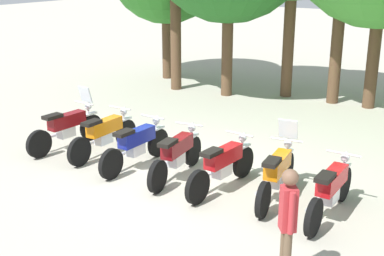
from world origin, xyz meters
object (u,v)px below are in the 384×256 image
motorcycle_2 (136,144)px  motorcycle_3 (177,154)px  motorcycle_0 (67,127)px  person_0 (288,218)px  motorcycle_5 (277,172)px  motorcycle_4 (223,164)px  motorcycle_1 (104,134)px  motorcycle_6 (331,189)px

motorcycle_2 → motorcycle_3: same height
motorcycle_0 → motorcycle_3: 3.15m
motorcycle_3 → person_0: bearing=-131.2°
motorcycle_3 → motorcycle_5: (2.10, 0.17, 0.01)m
motorcycle_5 → person_0: person_0 is taller
motorcycle_0 → motorcycle_2: size_ratio=1.00×
motorcycle_3 → motorcycle_4: same height
motorcycle_1 → motorcycle_5: bearing=-90.2°
motorcycle_0 → motorcycle_1: size_ratio=1.00×
motorcycle_0 → motorcycle_6: size_ratio=1.00×
person_0 → motorcycle_2: bearing=115.5°
motorcycle_1 → person_0: (5.38, -2.42, 0.47)m
motorcycle_1 → motorcycle_0: bearing=96.0°
motorcycle_4 → person_0: bearing=-130.3°
motorcycle_4 → person_0: (2.22, -2.23, 0.47)m
motorcycle_0 → person_0: 6.85m
motorcycle_6 → person_0: (0.12, -2.24, 0.47)m
motorcycle_5 → motorcycle_0: bearing=83.5°
motorcycle_1 → motorcycle_6: same height
person_0 → motorcycle_6: bearing=56.0°
motorcycle_1 → motorcycle_6: (5.26, -0.18, 0.00)m
motorcycle_5 → person_0: (1.18, -2.40, 0.46)m
motorcycle_2 → motorcycle_5: bearing=-85.9°
motorcycle_0 → motorcycle_4: bearing=-86.8°
motorcycle_6 → person_0: bearing=-176.9°
motorcycle_4 → motorcycle_5: 1.06m
motorcycle_1 → motorcycle_2: same height
motorcycle_4 → motorcycle_6: 2.10m
motorcycle_3 → motorcycle_5: size_ratio=1.00×
motorcycle_1 → motorcycle_5: 4.21m
motorcycle_6 → person_0: person_0 is taller
motorcycle_2 → motorcycle_4: (2.11, -0.02, 0.00)m
motorcycle_1 → motorcycle_4: same height
motorcycle_3 → motorcycle_0: bearing=81.6°
motorcycle_1 → motorcycle_3: bearing=-95.1°
motorcycle_4 → motorcycle_6: size_ratio=1.00×
motorcycle_2 → motorcycle_6: 4.21m
person_0 → motorcycle_1: bearing=118.8°
motorcycle_4 → motorcycle_5: bearing=-76.0°
motorcycle_1 → motorcycle_2: (1.05, -0.17, 0.00)m
motorcycle_4 → motorcycle_3: bearing=94.7°
motorcycle_3 → motorcycle_4: (1.06, -0.00, 0.00)m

